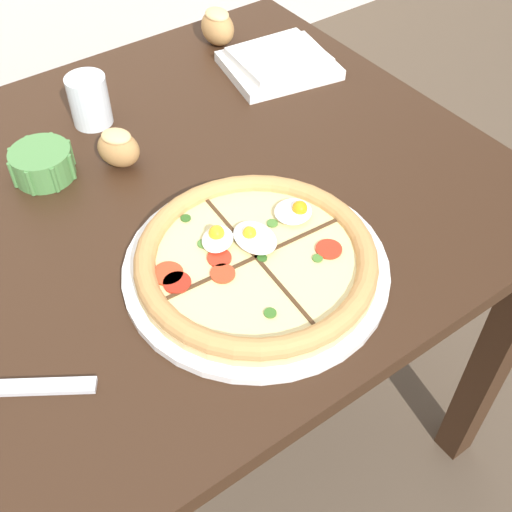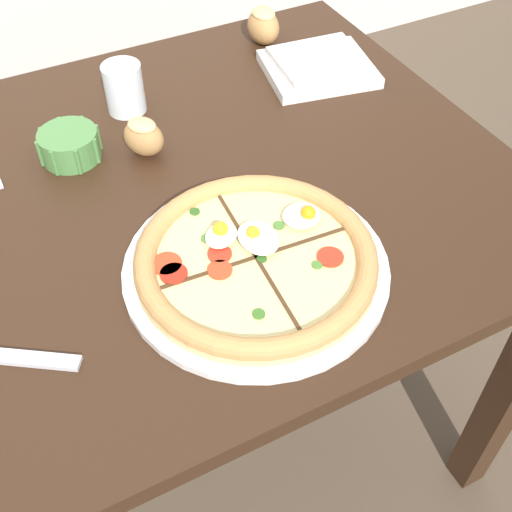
# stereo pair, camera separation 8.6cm
# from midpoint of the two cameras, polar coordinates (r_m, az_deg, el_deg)

# --- Properties ---
(ground_plane) EXTENTS (12.00, 12.00, 0.00)m
(ground_plane) POSITION_cam_midpoint_polar(r_m,az_deg,el_deg) (1.60, -7.88, -15.68)
(ground_plane) COLOR brown
(dining_table) EXTENTS (1.11, 0.87, 0.76)m
(dining_table) POSITION_cam_midpoint_polar(r_m,az_deg,el_deg) (1.08, -11.30, 0.22)
(dining_table) COLOR #331E11
(dining_table) RESTS_ON ground_plane
(pizza) EXTENTS (0.36, 0.36, 0.05)m
(pizza) POSITION_cam_midpoint_polar(r_m,az_deg,el_deg) (0.86, -2.84, -0.56)
(pizza) COLOR white
(pizza) RESTS_ON dining_table
(ramekin_bowl) EXTENTS (0.10, 0.10, 0.05)m
(ramekin_bowl) POSITION_cam_midpoint_polar(r_m,az_deg,el_deg) (1.07, -20.69, 7.65)
(ramekin_bowl) COLOR #4C8442
(ramekin_bowl) RESTS_ON dining_table
(napkin_folded) EXTENTS (0.22, 0.20, 0.04)m
(napkin_folded) POSITION_cam_midpoint_polar(r_m,az_deg,el_deg) (1.27, 0.04, 16.74)
(napkin_folded) COLOR silver
(napkin_folded) RESTS_ON dining_table
(bread_piece_near) EXTENTS (0.06, 0.08, 0.07)m
(bread_piece_near) POSITION_cam_midpoint_polar(r_m,az_deg,el_deg) (1.35, -5.36, 19.62)
(bread_piece_near) COLOR #B27F47
(bread_piece_near) RESTS_ON dining_table
(bread_piece_far) EXTENTS (0.08, 0.09, 0.06)m
(bread_piece_far) POSITION_cam_midpoint_polar(r_m,az_deg,el_deg) (1.06, -14.46, 9.22)
(bread_piece_far) COLOR #B27F47
(bread_piece_far) RESTS_ON dining_table
(knife_main) EXTENTS (0.17, 0.12, 0.01)m
(knife_main) POSITION_cam_midpoint_polar(r_m,az_deg,el_deg) (0.83, -23.96, -10.81)
(knife_main) COLOR silver
(knife_main) RESTS_ON dining_table
(water_glass) EXTENTS (0.07, 0.07, 0.09)m
(water_glass) POSITION_cam_midpoint_polar(r_m,az_deg,el_deg) (1.16, -16.67, 12.81)
(water_glass) COLOR white
(water_glass) RESTS_ON dining_table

